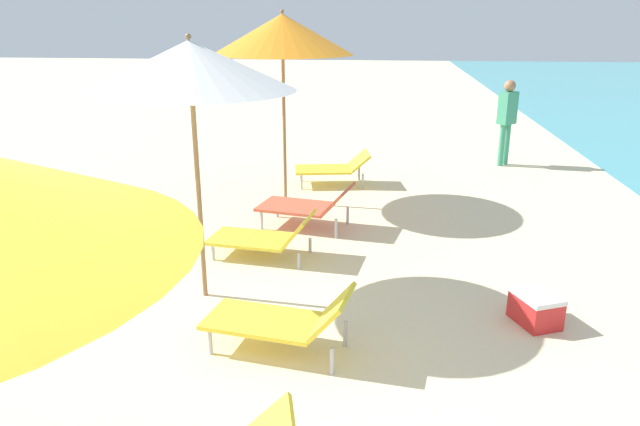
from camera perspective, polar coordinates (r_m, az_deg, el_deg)
umbrella_second at (r=5.92m, az=-12.43°, el=13.67°), size 2.04×2.04×2.71m
lounger_second_shoreside at (r=7.35m, az=-5.35°, el=-2.27°), size 1.36×0.79×0.59m
lounger_second_inland at (r=5.31m, az=-3.65°, el=-10.19°), size 1.38×0.79×0.64m
umbrella_farthest at (r=9.13m, az=-3.64°, el=16.82°), size 2.12×2.12×2.96m
lounger_farthest_shoreside at (r=10.50m, az=1.33°, el=4.44°), size 1.39×0.84×0.59m
lounger_farthest_inland at (r=8.32m, az=-1.19°, el=0.79°), size 1.41×0.94×0.64m
person_walking_near at (r=12.37m, az=17.61°, el=9.09°), size 0.41×0.41×1.69m
cooler_box at (r=6.19m, az=20.09°, el=-8.62°), size 0.50×0.56×0.32m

